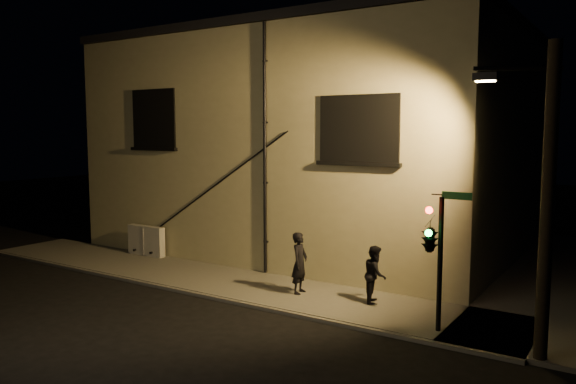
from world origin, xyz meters
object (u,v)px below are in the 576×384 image
Objects in this scene: pedestrian_a at (300,263)px; streetlamp_pole at (543,194)px; utility_cabinet at (146,241)px; pedestrian_b at (375,274)px; traffic_signal at (431,237)px.

streetlamp_pole reaches higher than pedestrian_a.
pedestrian_a reaches higher than utility_cabinet.
streetlamp_pole is (4.45, -1.64, 2.68)m from pedestrian_b.
pedestrian_a is at bearing 169.28° from streetlamp_pole.
pedestrian_a is 0.27× the size of streetlamp_pole.
pedestrian_b is 2.84m from traffic_signal.
traffic_signal is (12.00, -2.17, 1.70)m from utility_cabinet.
streetlamp_pole is at bearing -6.45° from traffic_signal.
pedestrian_b is 0.24× the size of streetlamp_pole.
utility_cabinet is at bearing 170.40° from streetlamp_pole.
pedestrian_b is (9.98, -0.80, 0.23)m from utility_cabinet.
pedestrian_b is at bearing -4.57° from utility_cabinet.
pedestrian_a is 0.54× the size of traffic_signal.
utility_cabinet is at bearing 73.14° from pedestrian_a.
utility_cabinet is 10.02m from pedestrian_b.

